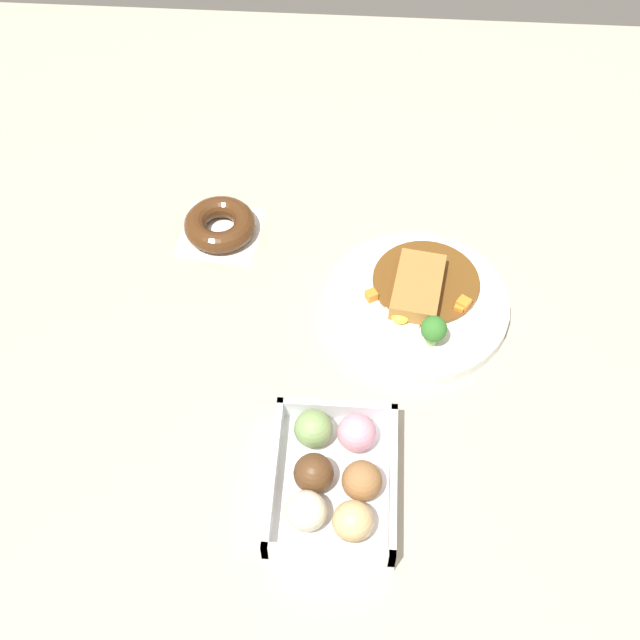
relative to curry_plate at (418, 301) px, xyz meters
name	(u,v)px	position (x,y,z in m)	size (l,w,h in m)	color
ground_plane	(375,368)	(-0.10, 0.06, -0.01)	(1.60, 1.60, 0.00)	#B2A893
curry_plate	(418,301)	(0.00, 0.00, 0.00)	(0.25, 0.25, 0.07)	white
donut_box	(333,478)	(-0.28, 0.10, 0.01)	(0.19, 0.15, 0.06)	white
chocolate_ring_donut	(220,225)	(0.12, 0.29, 0.00)	(0.13, 0.13, 0.03)	white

